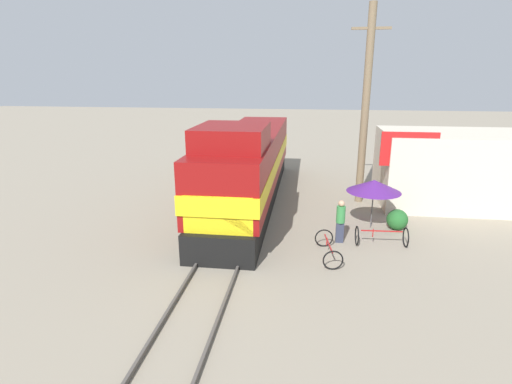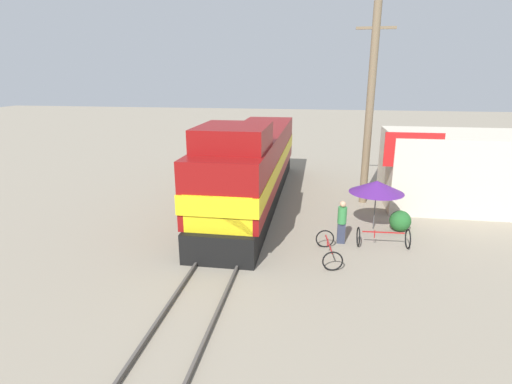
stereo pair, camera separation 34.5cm
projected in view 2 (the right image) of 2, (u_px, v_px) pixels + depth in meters
The scene contains 12 objects.
ground_plane at pixel (242, 222), 17.73m from camera, with size 120.00×120.00×0.00m, color gray.
rail_near at pixel (226, 219), 17.81m from camera, with size 0.08×38.55×0.15m, color #4C4742.
rail_far at pixel (258, 221), 17.60m from camera, with size 0.08×38.55×0.15m, color #4C4742.
locomotive at pixel (252, 166), 19.77m from camera, with size 2.85×15.22×4.44m.
utility_pole at pixel (370, 107), 19.15m from camera, with size 1.80×0.37×9.47m.
vendor_umbrella at pixel (377, 187), 16.43m from camera, with size 2.24×2.24×2.10m.
billboard_sign at pixel (413, 154), 17.65m from camera, with size 2.49×0.12×3.86m.
shrub_cluster at pixel (400, 221), 16.61m from camera, with size 0.88×0.88×0.88m, color #236028.
person_bystander at pixel (342, 221), 15.27m from camera, with size 0.34×0.34×1.70m.
bicycle at pixel (383, 237), 15.05m from camera, with size 1.90×0.83×0.75m.
bicycle_spare at pixel (329, 249), 14.13m from camera, with size 0.94×2.01×0.70m.
building_block_distant at pixel (467, 170), 19.54m from camera, with size 7.75×4.62×3.60m, color beige.
Camera 2 is at (3.26, -16.31, 6.30)m, focal length 28.00 mm.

